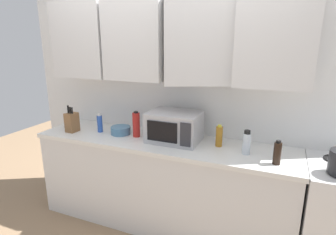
# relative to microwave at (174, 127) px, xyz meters

# --- Properties ---
(wall_back_with_cabinets) EXTENTS (3.40, 0.54, 2.60)m
(wall_back_with_cabinets) POSITION_rel_microwave_xyz_m (-0.12, 0.19, 0.54)
(wall_back_with_cabinets) COLOR white
(wall_back_with_cabinets) RESTS_ON ground_plane
(counter_run) EXTENTS (2.53, 0.63, 0.90)m
(counter_run) POSITION_rel_microwave_xyz_m (-0.12, -0.04, -0.59)
(counter_run) COLOR silver
(counter_run) RESTS_ON ground_plane
(microwave) EXTENTS (0.48, 0.37, 0.28)m
(microwave) POSITION_rel_microwave_xyz_m (0.00, 0.00, 0.00)
(microwave) COLOR #B7B7BC
(microwave) RESTS_ON counter_run
(knife_block) EXTENTS (0.11, 0.13, 0.28)m
(knife_block) POSITION_rel_microwave_xyz_m (-1.09, -0.15, -0.04)
(knife_block) COLOR brown
(knife_block) RESTS_ON counter_run
(bottle_soy_dark) EXTENTS (0.06, 0.06, 0.19)m
(bottle_soy_dark) POSITION_rel_microwave_xyz_m (0.92, -0.18, -0.05)
(bottle_soy_dark) COLOR black
(bottle_soy_dark) RESTS_ON counter_run
(bottle_amber_vinegar) EXTENTS (0.06, 0.06, 0.20)m
(bottle_amber_vinegar) POSITION_rel_microwave_xyz_m (0.42, 0.03, -0.05)
(bottle_amber_vinegar) COLOR #AD701E
(bottle_amber_vinegar) RESTS_ON counter_run
(bottle_blue_cleaner) EXTENTS (0.06, 0.06, 0.20)m
(bottle_blue_cleaner) POSITION_rel_microwave_xyz_m (-0.82, -0.05, -0.04)
(bottle_blue_cleaner) COLOR #2D56B7
(bottle_blue_cleaner) RESTS_ON counter_run
(bottle_clear_tall) EXTENTS (0.07, 0.07, 0.21)m
(bottle_clear_tall) POSITION_rel_microwave_xyz_m (0.67, -0.06, -0.04)
(bottle_clear_tall) COLOR silver
(bottle_clear_tall) RESTS_ON counter_run
(bottle_red_sauce) EXTENTS (0.07, 0.07, 0.26)m
(bottle_red_sauce) POSITION_rel_microwave_xyz_m (-0.39, -0.03, -0.02)
(bottle_red_sauce) COLOR red
(bottle_red_sauce) RESTS_ON counter_run
(bowl_ceramic_small) EXTENTS (0.20, 0.20, 0.08)m
(bowl_ceramic_small) POSITION_rel_microwave_xyz_m (-0.58, -0.02, -0.10)
(bowl_ceramic_small) COLOR teal
(bowl_ceramic_small) RESTS_ON counter_run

